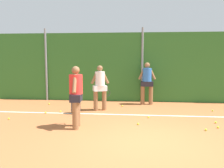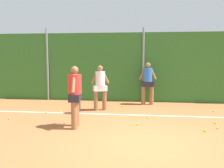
{
  "view_description": "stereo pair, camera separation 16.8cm",
  "coord_description": "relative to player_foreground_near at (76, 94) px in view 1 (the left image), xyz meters",
  "views": [
    {
      "loc": [
        -0.28,
        -6.09,
        2.21
      ],
      "look_at": [
        -1.21,
        3.15,
        1.13
      ],
      "focal_mm": 38.78,
      "sensor_mm": 36.0,
      "label": 1
    },
    {
      "loc": [
        -0.11,
        -6.08,
        2.21
      ],
      "look_at": [
        -1.21,
        3.15,
        1.13
      ],
      "focal_mm": 38.78,
      "sensor_mm": 36.0,
      "label": 2
    }
  ],
  "objects": [
    {
      "name": "tennis_ball_12",
      "position": [
        -2.11,
        3.35,
        -1.03
      ],
      "size": [
        0.07,
        0.07,
        0.07
      ],
      "primitive_type": "sphere",
      "color": "#CCDB33",
      "rests_on": "ground_plane"
    },
    {
      "name": "fence_post_center",
      "position": [
        2.1,
        4.48,
        0.7
      ],
      "size": [
        0.1,
        0.1,
        3.54
      ],
      "primitive_type": "cylinder",
      "color": "gray",
      "rests_on": "ground_plane"
    },
    {
      "name": "court_baseline_paint",
      "position": [
        2.1,
        1.78,
        -1.06
      ],
      "size": [
        12.0,
        0.1,
        0.01
      ],
      "primitive_type": "cube",
      "color": "white",
      "rests_on": "ground_plane"
    },
    {
      "name": "ground_plane",
      "position": [
        2.1,
        0.62,
        -1.07
      ],
      "size": [
        25.26,
        25.26,
        0.0
      ],
      "primitive_type": "plane",
      "color": "#B76638"
    },
    {
      "name": "fence_post_left",
      "position": [
        -2.63,
        4.48,
        0.7
      ],
      "size": [
        0.1,
        0.1,
        3.54
      ],
      "primitive_type": "cylinder",
      "color": "gray",
      "rests_on": "ground_plane"
    },
    {
      "name": "player_foreground_near",
      "position": [
        0.0,
        0.0,
        0.0
      ],
      "size": [
        0.41,
        0.85,
        1.9
      ],
      "rotation": [
        0.0,
        0.0,
        1.66
      ],
      "color": "#8C603D",
      "rests_on": "ground_plane"
    },
    {
      "name": "tennis_ball_11",
      "position": [
        3.9,
        0.05,
        -1.03
      ],
      "size": [
        0.07,
        0.07,
        0.07
      ],
      "primitive_type": "sphere",
      "color": "#CCDB33",
      "rests_on": "ground_plane"
    },
    {
      "name": "hedge_fence_backdrop",
      "position": [
        2.1,
        4.66,
        0.59
      ],
      "size": [
        16.42,
        0.25,
        3.32
      ],
      "primitive_type": "cube",
      "color": "#33702D",
      "rests_on": "ground_plane"
    },
    {
      "name": "tennis_ball_4",
      "position": [
        2.28,
        1.38,
        -1.03
      ],
      "size": [
        0.07,
        0.07,
        0.07
      ],
      "primitive_type": "sphere",
      "color": "#CCDB33",
      "rests_on": "ground_plane"
    },
    {
      "name": "tennis_ball_2",
      "position": [
        4.45,
        0.91,
        -1.03
      ],
      "size": [
        0.07,
        0.07,
        0.07
      ],
      "primitive_type": "sphere",
      "color": "#CCDB33",
      "rests_on": "ground_plane"
    },
    {
      "name": "tennis_ball_0",
      "position": [
        -1.12,
        1.92,
        -1.03
      ],
      "size": [
        0.07,
        0.07,
        0.07
      ],
      "primitive_type": "sphere",
      "color": "#CCDB33",
      "rests_on": "ground_plane"
    },
    {
      "name": "tennis_ball_6",
      "position": [
        -2.58,
        0.68,
        -1.03
      ],
      "size": [
        0.07,
        0.07,
        0.07
      ],
      "primitive_type": "sphere",
      "color": "#CCDB33",
      "rests_on": "ground_plane"
    },
    {
      "name": "ball_hopper",
      "position": [
        -0.48,
        1.81,
        -0.78
      ],
      "size": [
        0.36,
        0.36,
        0.51
      ],
      "color": "#2D2D33",
      "rests_on": "ground_plane"
    },
    {
      "name": "tennis_ball_3",
      "position": [
        4.34,
        0.35,
        -1.03
      ],
      "size": [
        0.07,
        0.07,
        0.07
      ],
      "primitive_type": "sphere",
      "color": "#CCDB33",
      "rests_on": "ground_plane"
    },
    {
      "name": "tennis_ball_9",
      "position": [
        1.9,
        0.48,
        -1.03
      ],
      "size": [
        0.07,
        0.07,
        0.07
      ],
      "primitive_type": "sphere",
      "color": "#CCDB33",
      "rests_on": "ground_plane"
    },
    {
      "name": "player_backcourt_far",
      "position": [
        2.31,
        3.86,
        0.01
      ],
      "size": [
        0.8,
        0.41,
        1.91
      ],
      "rotation": [
        0.0,
        0.0,
        0.0
      ],
      "color": "#8C603D",
      "rests_on": "ground_plane"
    },
    {
      "name": "tennis_ball_5",
      "position": [
        -1.65,
        1.69,
        -1.03
      ],
      "size": [
        0.07,
        0.07,
        0.07
      ],
      "primitive_type": "sphere",
      "color": "#CCDB33",
      "rests_on": "ground_plane"
    },
    {
      "name": "tennis_ball_8",
      "position": [
        1.23,
        3.27,
        -1.03
      ],
      "size": [
        0.07,
        0.07,
        0.07
      ],
      "primitive_type": "sphere",
      "color": "#CCDB33",
      "rests_on": "ground_plane"
    },
    {
      "name": "player_midcourt",
      "position": [
        0.37,
        2.44,
        -0.04
      ],
      "size": [
        0.76,
        0.5,
        1.83
      ],
      "rotation": [
        0.0,
        0.0,
        0.4
      ],
      "color": "#8C603D",
      "rests_on": "ground_plane"
    },
    {
      "name": "tennis_ball_13",
      "position": [
        4.88,
        2.7,
        -1.03
      ],
      "size": [
        0.07,
        0.07,
        0.07
      ],
      "primitive_type": "sphere",
      "color": "#CCDB33",
      "rests_on": "ground_plane"
    }
  ]
}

